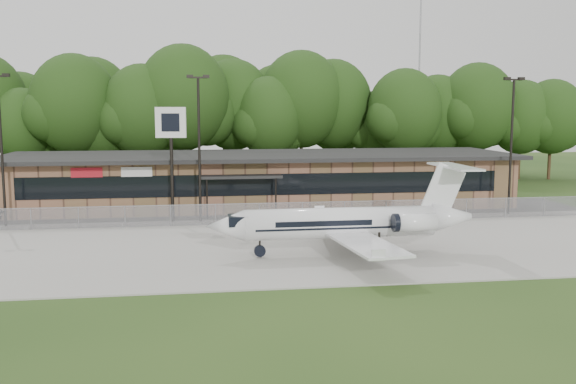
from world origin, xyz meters
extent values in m
plane|color=#233E16|center=(0.00, 0.00, 0.00)|extent=(160.00, 160.00, 0.00)
cube|color=#9E9B93|center=(0.00, 8.00, 0.04)|extent=(64.00, 18.00, 0.08)
cube|color=#383835|center=(0.00, 19.50, 0.03)|extent=(50.00, 9.00, 0.06)
cube|color=#8B5C45|center=(0.00, 24.00, 2.00)|extent=(40.00, 10.00, 4.00)
cube|color=black|center=(0.00, 18.98, 2.30)|extent=(36.00, 0.08, 1.60)
cube|color=black|center=(0.00, 23.50, 4.15)|extent=(41.00, 11.50, 0.30)
cube|color=black|center=(-2.00, 18.40, 3.00)|extent=(6.00, 1.60, 0.20)
cube|color=red|center=(-13.00, 18.95, 3.40)|extent=(2.20, 0.06, 0.70)
cube|color=silver|center=(-9.50, 18.95, 3.40)|extent=(2.20, 0.06, 0.70)
cube|color=gray|center=(0.00, 15.00, 0.75)|extent=(46.00, 0.03, 1.50)
cube|color=gray|center=(0.00, 15.00, 1.50)|extent=(46.00, 0.04, 0.04)
cylinder|color=gray|center=(22.00, 48.00, 12.50)|extent=(0.20, 0.20, 25.00)
cylinder|color=black|center=(-18.00, 16.50, 5.00)|extent=(0.18, 0.18, 10.00)
cube|color=black|center=(-17.45, 16.50, 10.12)|extent=(0.45, 0.30, 0.22)
cylinder|color=black|center=(-5.00, 16.50, 5.00)|extent=(0.18, 0.18, 10.00)
cube|color=black|center=(-5.00, 16.50, 10.05)|extent=(1.20, 0.12, 0.12)
cube|color=black|center=(-5.55, 16.50, 10.12)|extent=(0.45, 0.30, 0.22)
cube|color=black|center=(-4.45, 16.50, 10.12)|extent=(0.45, 0.30, 0.22)
cylinder|color=black|center=(18.00, 16.50, 5.00)|extent=(0.18, 0.18, 10.00)
cube|color=black|center=(18.00, 16.50, 10.05)|extent=(1.20, 0.12, 0.12)
cube|color=black|center=(17.45, 16.50, 10.12)|extent=(0.45, 0.30, 0.22)
cube|color=black|center=(18.55, 16.50, 10.12)|extent=(0.45, 0.30, 0.22)
cylinder|color=white|center=(2.37, 5.00, 1.76)|extent=(10.38, 1.77, 1.66)
cone|color=white|center=(-3.85, 4.93, 1.76)|extent=(2.09, 1.68, 1.66)
cone|color=white|center=(8.69, 5.07, 1.92)|extent=(2.30, 1.68, 1.66)
cube|color=white|center=(2.92, 1.59, 1.30)|extent=(2.35, 6.24, 0.12)
cube|color=white|center=(2.85, 8.43, 1.30)|extent=(2.35, 6.24, 0.12)
cylinder|color=white|center=(6.11, 3.75, 1.92)|extent=(2.29, 0.96, 0.93)
cylinder|color=white|center=(6.08, 6.34, 1.92)|extent=(2.29, 0.96, 0.93)
cube|color=white|center=(8.17, 5.07, 3.42)|extent=(2.55, 0.17, 3.12)
cube|color=white|center=(8.79, 5.07, 4.71)|extent=(1.40, 4.78, 0.10)
cube|color=black|center=(-3.13, 4.94, 2.05)|extent=(1.05, 1.25, 0.52)
cube|color=black|center=(4.23, 5.02, 0.36)|extent=(0.86, 2.50, 0.73)
cylinder|color=black|center=(-1.99, 4.95, 0.36)|extent=(0.63, 0.63, 0.23)
cylinder|color=black|center=(-6.91, 16.80, 3.83)|extent=(0.26, 0.26, 7.67)
cube|color=silver|center=(-6.91, 16.80, 6.99)|extent=(2.12, 0.53, 2.11)
cube|color=black|center=(-6.93, 16.68, 6.99)|extent=(1.24, 0.21, 1.25)
camera|label=1|loc=(-5.32, -28.28, 7.99)|focal=40.00mm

